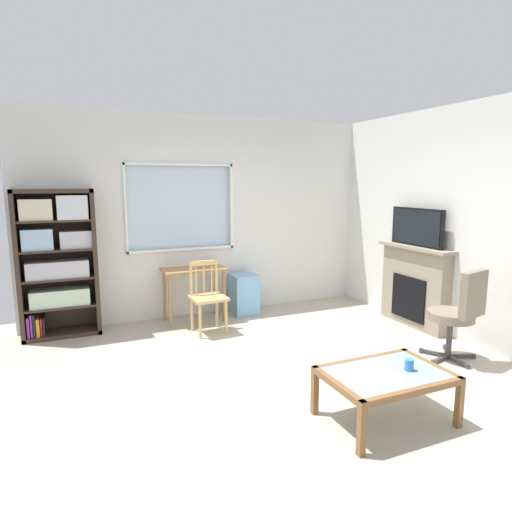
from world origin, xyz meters
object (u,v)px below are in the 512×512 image
Objects in this scene: tv at (417,227)px; coffee_table at (386,379)px; office_chair at (459,311)px; plastic_drawer_unit at (244,294)px; fireplace at (414,286)px; wooden_chair at (207,296)px; sippy_cup at (409,365)px; desk_under_window at (194,278)px; bookshelf at (57,258)px.

coffee_table is at bearing -137.18° from tv.
office_chair is at bearing 23.52° from coffee_table.
fireplace is (1.85, -1.40, 0.25)m from plastic_drawer_unit.
wooden_chair is at bearing 161.90° from tv.
sippy_cup is at bearing -12.88° from coffee_table.
wooden_chair is 0.93m from plastic_drawer_unit.
desk_under_window is 0.81m from plastic_drawer_unit.
sippy_cup is (0.19, -0.04, 0.10)m from coffee_table.
bookshelf reaches higher than fireplace.
wooden_chair is 2.68m from coffee_table.
fireplace reaches higher than office_chair.
fireplace reaches higher than plastic_drawer_unit.
sippy_cup is at bearing -151.96° from office_chair.
sippy_cup is (-1.29, -0.69, -0.10)m from office_chair.
office_chair is at bearing -60.52° from plastic_drawer_unit.
coffee_table is at bearing 167.12° from sippy_cup.
plastic_drawer_unit is 3.21m from sippy_cup.
desk_under_window is at bearing -176.17° from plastic_drawer_unit.
sippy_cup is (2.54, -3.26, -0.52)m from bookshelf.
fireplace reaches higher than desk_under_window.
bookshelf is at bearing 161.17° from fireplace.
bookshelf is at bearing 176.31° from desk_under_window.
bookshelf is at bearing 178.63° from plastic_drawer_unit.
desk_under_window is 1.45× the size of plastic_drawer_unit.
desk_under_window is 0.97× the size of tv.
bookshelf is 4.63m from office_chair.
desk_under_window reaches higher than plastic_drawer_unit.
fireplace is 1.16× the size of office_chair.
wooden_chair is 0.90× the size of office_chair.
wooden_chair is 1.04× the size of tv.
bookshelf is at bearing 126.25° from coffee_table.
desk_under_window reaches higher than sippy_cup.
desk_under_window is (1.67, -0.11, -0.38)m from bookshelf.
office_chair reaches higher than sippy_cup.
office_chair is at bearing 28.04° from sippy_cup.
office_chair is (1.42, -2.51, 0.27)m from plastic_drawer_unit.
tv is (2.55, -0.83, 0.85)m from wooden_chair.
coffee_table is (-1.91, -1.76, -0.19)m from fireplace.
bookshelf is 2.51m from plastic_drawer_unit.
fireplace reaches higher than coffee_table.
coffee_table is 10.78× the size of sippy_cup.
tv is at bearing 69.46° from office_chair.
coffee_table is (-1.90, -1.76, -0.96)m from tv.
sippy_cup is (0.13, -3.20, 0.17)m from plastic_drawer_unit.
office_chair is 11.11× the size of sippy_cup.
plastic_drawer_unit is at bearing 142.98° from fireplace.
fireplace is 1.34× the size of tv.
tv is at bearing 46.53° from sippy_cup.
tv reaches higher than office_chair.
tv reaches higher than plastic_drawer_unit.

